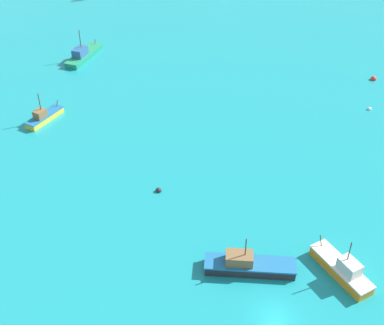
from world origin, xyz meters
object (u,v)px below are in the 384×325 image
Objects in this scene: fishing_boat_5 at (248,265)px; buoy_0 at (373,79)px; fishing_boat_9 at (83,55)px; fishing_boat_10 at (343,269)px; buoy_1 at (159,190)px; buoy_2 at (369,109)px; fishing_boat_0 at (44,117)px.

buoy_0 is (32.14, 43.75, -0.68)m from fishing_boat_5.
fishing_boat_9 is 68.67m from fishing_boat_10.
fishing_boat_5 is 62.51m from fishing_boat_9.
buoy_0 is at bearing 34.30° from buoy_1.
buoy_0 is at bearing 53.70° from fishing_boat_5.
fishing_boat_5 is 43.19m from buoy_2.
fishing_boat_5 is at bearing -57.98° from buoy_1.
fishing_boat_0 reaches higher than buoy_0.
fishing_boat_0 is at bearing 127.71° from fishing_boat_5.
fishing_boat_10 is 26.51m from buoy_1.
buoy_2 is (54.83, -2.09, -0.67)m from fishing_boat_0.
fishing_boat_0 is 26.94m from buoy_1.
fishing_boat_10 is 13.36× the size of buoy_2.
fishing_boat_0 is 6.53× the size of buoy_0.
buoy_2 is at bearing -26.60° from fishing_boat_9.
fishing_boat_10 reaches higher than buoy_0.
fishing_boat_5 is 10.79m from fishing_boat_10.
buoy_0 reaches higher than buoy_1.
fishing_boat_10 is (38.05, -37.30, 0.21)m from fishing_boat_0.
buoy_1 is at bearing -73.35° from fishing_boat_9.
buoy_0 is at bearing 65.47° from buoy_2.
buoy_0 is at bearing 7.92° from fishing_boat_0.
fishing_boat_5 is 18.07m from buoy_1.
fishing_boat_0 is 53.29m from fishing_boat_10.
fishing_boat_0 is 54.87m from buoy_2.
fishing_boat_10 reaches higher than fishing_boat_5.
buoy_1 is 1.27× the size of buoy_2.
buoy_1 is (12.87, -43.04, -0.73)m from fishing_boat_9.
fishing_boat_10 reaches higher than buoy_2.
fishing_boat_5 is at bearing -126.30° from buoy_0.
fishing_boat_9 reaches higher than buoy_2.
fishing_boat_0 is 0.65× the size of fishing_boat_9.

